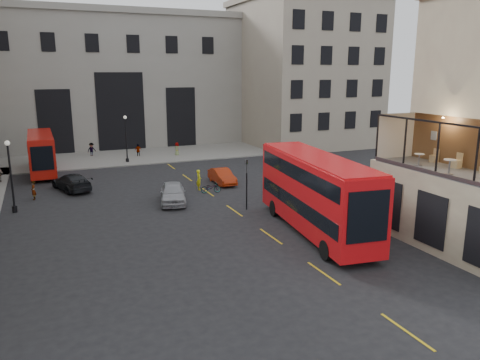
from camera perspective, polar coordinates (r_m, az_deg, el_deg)
name	(u,v)px	position (r m, az deg, el deg)	size (l,w,h in m)	color
ground	(355,267)	(25.95, 13.90, -10.27)	(140.00, 140.00, 0.00)	black
host_frontage	(451,212)	(29.44, 24.34, -3.61)	(3.00, 11.00, 4.50)	#B7AB89
cafe_floor	(455,173)	(28.91, 24.77, 0.76)	(3.00, 10.00, 0.10)	slate
gateway	(113,77)	(67.51, -15.23, 12.05)	(35.00, 10.60, 18.00)	gray
building_right	(302,69)	(68.27, 7.61, 13.24)	(16.60, 18.60, 20.00)	gray
pavement_far	(122,157)	(58.36, -14.23, 2.79)	(40.00, 12.00, 0.12)	slate
traffic_light_near	(247,178)	(34.60, 0.82, 0.25)	(0.16, 0.20, 3.80)	black
traffic_light_far	(40,156)	(47.45, -23.20, 2.71)	(0.16, 0.20, 3.80)	black
street_lamp_a	(11,181)	(37.69, -26.09, -0.08)	(0.36, 0.36, 5.33)	black
street_lamp_b	(126,142)	(54.09, -13.68, 4.53)	(0.36, 0.36, 5.33)	black
bus_near	(316,190)	(29.92, 9.19, -1.24)	(4.41, 12.74, 4.98)	red
bus_far	(41,151)	(51.23, -23.06, 3.26)	(2.42, 10.17, 4.05)	#B2140C
car_a	(173,193)	(37.11, -8.18, -1.56)	(1.92, 4.76, 1.62)	#9FA1A7
car_b	(222,176)	(43.11, -2.19, 0.46)	(1.46, 4.17, 1.37)	#A7260A
car_c	(72,182)	(43.17, -19.84, -0.24)	(2.05, 5.03, 1.46)	black
bicycle	(211,188)	(39.91, -3.58, -0.94)	(0.59, 1.70, 0.90)	gray
cyclist	(199,180)	(40.88, -5.04, 0.03)	(0.66, 0.43, 1.80)	yellow
pedestrian_b	(92,150)	(59.33, -17.63, 3.52)	(1.11, 0.64, 1.72)	gray
pedestrian_c	(138,151)	(57.81, -12.30, 3.52)	(0.92, 0.38, 1.56)	gray
pedestrian_d	(177,149)	(57.80, -7.69, 3.75)	(0.81, 0.52, 1.65)	gray
pedestrian_e	(33,191)	(41.14, -23.88, -1.18)	(0.56, 0.37, 1.53)	gray
cafe_table_mid	(450,164)	(28.18, 24.19, 1.76)	(0.66, 0.66, 0.82)	beige
cafe_table_far	(419,158)	(30.01, 21.00, 2.56)	(0.58, 0.58, 0.73)	silver
cafe_chair_c	(457,163)	(30.17, 24.91, 1.85)	(0.45, 0.45, 0.89)	#D9B77D
cafe_chair_d	(434,158)	(31.51, 22.59, 2.47)	(0.47, 0.47, 0.84)	tan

